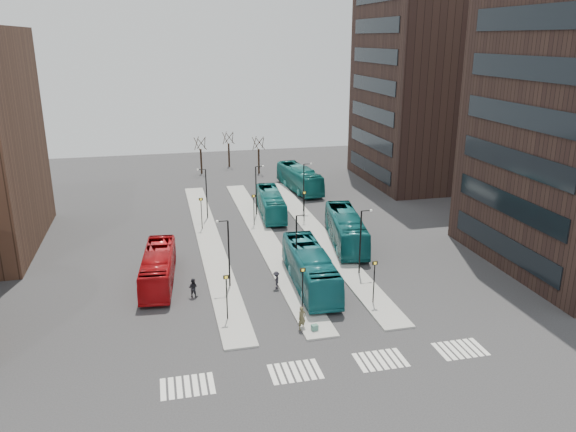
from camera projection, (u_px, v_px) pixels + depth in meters
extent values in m
plane|color=#2A292C|center=(328.00, 406.00, 33.34)|extent=(160.00, 160.00, 0.00)
cube|color=gray|center=(209.00, 241.00, 60.25)|extent=(2.50, 45.00, 0.15)
cube|color=gray|center=(264.00, 237.00, 61.57)|extent=(2.50, 45.00, 0.15)
cube|color=gray|center=(317.00, 232.00, 62.89)|extent=(2.50, 45.00, 0.15)
cube|color=navy|center=(315.00, 328.00, 41.70)|extent=(0.53, 0.45, 0.58)
imported|color=#AF0D11|center=(158.00, 267.00, 49.69)|extent=(3.48, 10.93, 2.99)
imported|color=#15646B|center=(310.00, 268.00, 49.09)|extent=(3.41, 12.28, 3.39)
imported|color=#167170|center=(271.00, 204.00, 68.72)|extent=(3.41, 11.06, 3.04)
imported|color=#135E61|center=(346.00, 229.00, 59.03)|extent=(4.82, 12.51, 3.40)
imported|color=#156B68|center=(299.00, 179.00, 80.18)|extent=(4.14, 12.40, 3.39)
imported|color=brown|center=(302.00, 318.00, 41.88)|extent=(0.80, 0.68, 1.86)
imported|color=black|center=(193.00, 288.00, 47.23)|extent=(0.98, 0.89, 1.66)
imported|color=black|center=(314.00, 281.00, 48.61)|extent=(0.63, 0.96, 1.51)
imported|color=black|center=(276.00, 280.00, 48.84)|extent=(0.74, 1.09, 1.56)
cube|color=silver|center=(163.00, 389.00, 34.96)|extent=(0.35, 2.40, 0.01)
cube|color=silver|center=(171.00, 388.00, 35.07)|extent=(0.35, 2.40, 0.01)
cube|color=silver|center=(179.00, 387.00, 35.18)|extent=(0.35, 2.40, 0.01)
cube|color=silver|center=(187.00, 386.00, 35.29)|extent=(0.35, 2.40, 0.01)
cube|color=silver|center=(195.00, 385.00, 35.40)|extent=(0.35, 2.40, 0.01)
cube|color=silver|center=(203.00, 384.00, 35.51)|extent=(0.35, 2.40, 0.01)
cube|color=silver|center=(211.00, 383.00, 35.62)|extent=(0.35, 2.40, 0.01)
cube|color=silver|center=(273.00, 374.00, 36.50)|extent=(0.35, 2.40, 0.01)
cube|color=silver|center=(280.00, 373.00, 36.61)|extent=(0.35, 2.40, 0.01)
cube|color=silver|center=(288.00, 372.00, 36.72)|extent=(0.35, 2.40, 0.01)
cube|color=silver|center=(295.00, 371.00, 36.83)|extent=(0.35, 2.40, 0.01)
cube|color=silver|center=(303.00, 370.00, 36.94)|extent=(0.35, 2.40, 0.01)
cube|color=silver|center=(310.00, 369.00, 37.05)|extent=(0.35, 2.40, 0.01)
cube|color=silver|center=(317.00, 368.00, 37.16)|extent=(0.35, 2.40, 0.01)
cube|color=silver|center=(360.00, 363.00, 37.82)|extent=(0.35, 2.40, 0.01)
cube|color=silver|center=(367.00, 362.00, 37.93)|extent=(0.35, 2.40, 0.01)
cube|color=silver|center=(374.00, 361.00, 38.04)|extent=(0.35, 2.40, 0.01)
cube|color=silver|center=(381.00, 360.00, 38.15)|extent=(0.35, 2.40, 0.01)
cube|color=silver|center=(387.00, 359.00, 38.26)|extent=(0.35, 2.40, 0.01)
cube|color=silver|center=(394.00, 358.00, 38.37)|extent=(0.35, 2.40, 0.01)
cube|color=silver|center=(401.00, 357.00, 38.48)|extent=(0.35, 2.40, 0.01)
cube|color=silver|center=(441.00, 352.00, 39.14)|extent=(0.35, 2.40, 0.01)
cube|color=silver|center=(447.00, 351.00, 39.25)|extent=(0.35, 2.40, 0.01)
cube|color=silver|center=(454.00, 350.00, 39.36)|extent=(0.35, 2.40, 0.01)
cube|color=silver|center=(460.00, 349.00, 39.47)|extent=(0.35, 2.40, 0.01)
cube|color=silver|center=(467.00, 348.00, 39.58)|extent=(0.35, 2.40, 0.01)
cube|color=silver|center=(473.00, 347.00, 39.69)|extent=(0.35, 2.40, 0.01)
cube|color=silver|center=(479.00, 346.00, 39.80)|extent=(0.35, 2.40, 0.01)
cube|color=black|center=(503.00, 245.00, 52.25)|extent=(0.12, 16.00, 2.00)
cube|color=black|center=(508.00, 204.00, 51.03)|extent=(0.12, 16.00, 2.00)
cube|color=black|center=(513.00, 161.00, 49.82)|extent=(0.12, 16.00, 2.00)
cube|color=black|center=(519.00, 115.00, 48.60)|extent=(0.12, 16.00, 2.00)
cube|color=black|center=(525.00, 68.00, 47.39)|extent=(0.12, 16.00, 2.00)
cube|color=black|center=(531.00, 18.00, 46.17)|extent=(0.12, 16.00, 2.00)
cube|color=#2E1F19|center=(438.00, 80.00, 82.18)|extent=(20.00, 20.00, 30.00)
cube|color=black|center=(369.00, 167.00, 83.76)|extent=(0.12, 16.00, 2.00)
cube|color=black|center=(370.00, 140.00, 82.55)|extent=(0.12, 16.00, 2.00)
cube|color=black|center=(372.00, 113.00, 81.33)|extent=(0.12, 16.00, 2.00)
cube|color=black|center=(373.00, 85.00, 80.12)|extent=(0.12, 16.00, 2.00)
cube|color=black|center=(374.00, 56.00, 78.90)|extent=(0.12, 16.00, 2.00)
cube|color=black|center=(376.00, 26.00, 77.69)|extent=(0.12, 16.00, 2.00)
cylinder|color=black|center=(227.00, 298.00, 42.92)|extent=(0.10, 0.10, 3.50)
cube|color=black|center=(226.00, 277.00, 42.39)|extent=(0.45, 0.10, 0.30)
cube|color=yellow|center=(226.00, 277.00, 42.33)|extent=(0.20, 0.02, 0.20)
cylinder|color=black|center=(202.00, 214.00, 63.31)|extent=(0.10, 0.10, 3.50)
cube|color=black|center=(201.00, 199.00, 62.78)|extent=(0.45, 0.10, 0.30)
cube|color=yellow|center=(201.00, 199.00, 62.73)|extent=(0.20, 0.02, 0.20)
cylinder|color=black|center=(303.00, 290.00, 44.24)|extent=(0.10, 0.10, 3.50)
cube|color=black|center=(303.00, 270.00, 43.71)|extent=(0.45, 0.10, 0.30)
cube|color=yellow|center=(303.00, 270.00, 43.65)|extent=(0.20, 0.02, 0.20)
cylinder|color=black|center=(254.00, 211.00, 64.63)|extent=(0.10, 0.10, 3.50)
cube|color=black|center=(254.00, 196.00, 64.10)|extent=(0.45, 0.10, 0.30)
cube|color=yellow|center=(254.00, 196.00, 64.05)|extent=(0.20, 0.02, 0.20)
cylinder|color=black|center=(374.00, 283.00, 45.56)|extent=(0.10, 0.10, 3.50)
cube|color=black|center=(375.00, 263.00, 45.03)|extent=(0.45, 0.10, 0.30)
cube|color=yellow|center=(375.00, 263.00, 44.98)|extent=(0.20, 0.02, 0.20)
cylinder|color=black|center=(304.00, 207.00, 65.96)|extent=(0.10, 0.10, 3.50)
cube|color=black|center=(304.00, 193.00, 65.42)|extent=(0.45, 0.10, 0.30)
cube|color=yellow|center=(304.00, 193.00, 65.37)|extent=(0.20, 0.02, 0.20)
cylinder|color=black|center=(229.00, 254.00, 48.32)|extent=(0.14, 0.14, 6.00)
cylinder|color=black|center=(222.00, 221.00, 47.31)|extent=(0.90, 0.08, 0.08)
sphere|color=silver|center=(217.00, 221.00, 47.21)|extent=(0.24, 0.24, 0.24)
cylinder|color=black|center=(207.00, 194.00, 66.86)|extent=(0.14, 0.14, 6.00)
cylinder|color=black|center=(202.00, 169.00, 65.85)|extent=(0.90, 0.08, 0.08)
sphere|color=silver|center=(198.00, 170.00, 65.75)|extent=(0.24, 0.24, 0.24)
cylinder|color=black|center=(296.00, 248.00, 49.64)|extent=(0.14, 0.14, 6.00)
cylinder|color=black|center=(301.00, 215.00, 48.83)|extent=(0.90, 0.08, 0.08)
sphere|color=silver|center=(306.00, 215.00, 48.93)|extent=(0.24, 0.24, 0.24)
cylinder|color=black|center=(256.00, 191.00, 68.18)|extent=(0.14, 0.14, 6.00)
cylinder|color=black|center=(259.00, 166.00, 67.37)|extent=(0.90, 0.08, 0.08)
sphere|color=silver|center=(263.00, 166.00, 67.47)|extent=(0.24, 0.24, 0.24)
cylinder|color=black|center=(360.00, 243.00, 50.96)|extent=(0.14, 0.14, 6.00)
cylinder|color=black|center=(366.00, 211.00, 50.15)|extent=(0.90, 0.08, 0.08)
sphere|color=silver|center=(371.00, 210.00, 50.25)|extent=(0.24, 0.24, 0.24)
cylinder|color=black|center=(304.00, 188.00, 69.50)|extent=(0.14, 0.14, 6.00)
cylinder|color=black|center=(307.00, 164.00, 68.69)|extent=(0.90, 0.08, 0.08)
sphere|color=silver|center=(311.00, 164.00, 68.79)|extent=(0.24, 0.24, 0.24)
cylinder|color=black|center=(201.00, 161.00, 89.77)|extent=(0.30, 0.30, 4.00)
cylinder|color=black|center=(205.00, 143.00, 89.04)|extent=(0.10, 1.56, 1.95)
cylinder|color=black|center=(201.00, 143.00, 89.55)|extent=(1.48, 0.59, 1.97)
cylinder|color=black|center=(197.00, 143.00, 89.14)|extent=(0.90, 1.31, 1.99)
cylinder|color=black|center=(197.00, 144.00, 88.38)|extent=(0.89, 1.31, 1.99)
cylinder|color=black|center=(202.00, 144.00, 88.31)|extent=(1.48, 0.58, 1.97)
cylinder|color=black|center=(229.00, 155.00, 94.57)|extent=(0.30, 0.30, 4.00)
cylinder|color=black|center=(233.00, 138.00, 93.85)|extent=(0.10, 1.56, 1.95)
cylinder|color=black|center=(229.00, 137.00, 94.36)|extent=(1.48, 0.59, 1.97)
cylinder|color=black|center=(225.00, 138.00, 93.95)|extent=(0.90, 1.31, 1.99)
cylinder|color=black|center=(225.00, 139.00, 93.19)|extent=(0.89, 1.31, 1.99)
cylinder|color=black|center=(230.00, 139.00, 93.12)|extent=(1.48, 0.58, 1.97)
cylinder|color=black|center=(259.00, 161.00, 89.89)|extent=(0.30, 0.30, 4.00)
cylinder|color=black|center=(263.00, 143.00, 89.17)|extent=(0.10, 1.56, 1.95)
cylinder|color=black|center=(259.00, 143.00, 89.68)|extent=(1.48, 0.59, 1.97)
cylinder|color=black|center=(255.00, 143.00, 89.27)|extent=(0.90, 1.31, 1.99)
cylinder|color=black|center=(255.00, 144.00, 88.51)|extent=(0.89, 1.31, 1.99)
cylinder|color=black|center=(261.00, 144.00, 88.44)|extent=(1.48, 0.58, 1.97)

